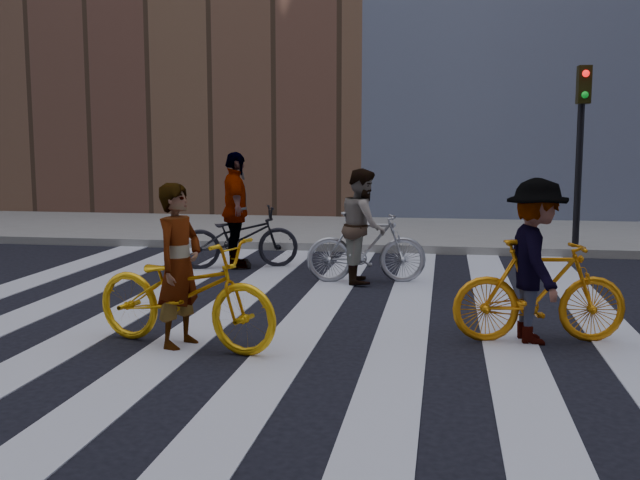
% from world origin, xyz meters
% --- Properties ---
extents(ground, '(100.00, 100.00, 0.00)m').
position_xyz_m(ground, '(0.00, 0.00, 0.00)').
color(ground, black).
rests_on(ground, ground).
extents(sidewalk_far, '(100.00, 5.00, 0.15)m').
position_xyz_m(sidewalk_far, '(0.00, 7.50, 0.07)').
color(sidewalk_far, gray).
rests_on(sidewalk_far, ground).
extents(zebra_crosswalk, '(8.25, 10.00, 0.01)m').
position_xyz_m(zebra_crosswalk, '(0.00, 0.00, 0.01)').
color(zebra_crosswalk, silver).
rests_on(zebra_crosswalk, ground).
extents(traffic_signal, '(0.22, 0.42, 3.33)m').
position_xyz_m(traffic_signal, '(4.40, 5.32, 2.28)').
color(traffic_signal, black).
rests_on(traffic_signal, ground).
extents(bike_yellow_left, '(2.20, 1.28, 1.09)m').
position_xyz_m(bike_yellow_left, '(-0.45, -1.58, 0.55)').
color(bike_yellow_left, '#FAB10D').
rests_on(bike_yellow_left, ground).
extents(bike_silver_mid, '(1.77, 0.75, 1.03)m').
position_xyz_m(bike_silver_mid, '(0.96, 2.11, 0.52)').
color(bike_silver_mid, '#9D9FA6').
rests_on(bike_silver_mid, ground).
extents(bike_yellow_right, '(1.81, 0.76, 1.05)m').
position_xyz_m(bike_yellow_right, '(3.03, -0.82, 0.53)').
color(bike_yellow_right, orange).
rests_on(bike_yellow_right, ground).
extents(bike_dark_rear, '(2.01, 1.30, 1.00)m').
position_xyz_m(bike_dark_rear, '(-1.18, 3.01, 0.50)').
color(bike_dark_rear, black).
rests_on(bike_dark_rear, ground).
extents(rider_left, '(0.54, 0.68, 1.63)m').
position_xyz_m(rider_left, '(-0.50, -1.58, 0.82)').
color(rider_left, slate).
rests_on(rider_left, ground).
extents(rider_mid, '(0.74, 0.89, 1.65)m').
position_xyz_m(rider_mid, '(0.91, 2.11, 0.82)').
color(rider_mid, slate).
rests_on(rider_mid, ground).
extents(rider_right, '(0.78, 1.16, 1.67)m').
position_xyz_m(rider_right, '(2.98, -0.82, 0.83)').
color(rider_right, slate).
rests_on(rider_right, ground).
extents(rider_rear, '(0.82, 1.18, 1.86)m').
position_xyz_m(rider_rear, '(-1.23, 3.01, 0.93)').
color(rider_rear, slate).
rests_on(rider_rear, ground).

